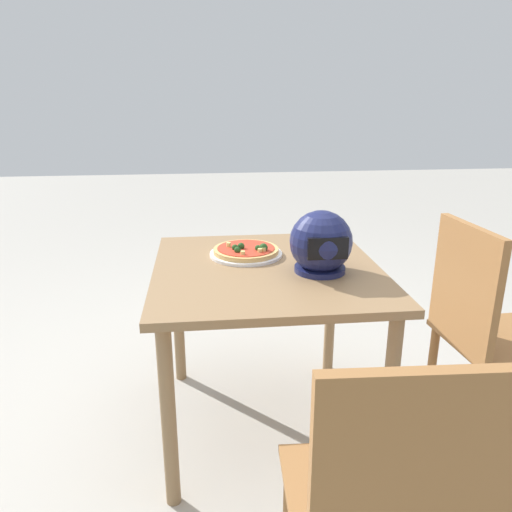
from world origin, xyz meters
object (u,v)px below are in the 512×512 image
at_px(pizza, 246,250).
at_px(chair_far, 389,512).
at_px(chair_side, 482,326).
at_px(motorcycle_helmet, 321,243).
at_px(dining_table, 267,289).

distance_m(pizza, chair_far, 1.17).
xyz_separation_m(pizza, chair_side, (-0.85, 0.34, -0.22)).
bearing_deg(motorcycle_helmet, pizza, -40.85).
bearing_deg(chair_side, dining_table, -14.04).
xyz_separation_m(dining_table, motorcycle_helmet, (-0.19, 0.08, 0.20)).
height_order(chair_far, chair_side, same).
distance_m(dining_table, chair_side, 0.82).
xyz_separation_m(motorcycle_helmet, chair_far, (0.06, 0.92, -0.31)).
bearing_deg(dining_table, pizza, -65.80).
bearing_deg(chair_side, pizza, -21.81).
distance_m(dining_table, motorcycle_helmet, 0.29).
height_order(pizza, chair_side, chair_side).
bearing_deg(pizza, chair_side, 158.19).
height_order(dining_table, chair_far, chair_far).
bearing_deg(motorcycle_helmet, chair_far, 86.19).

